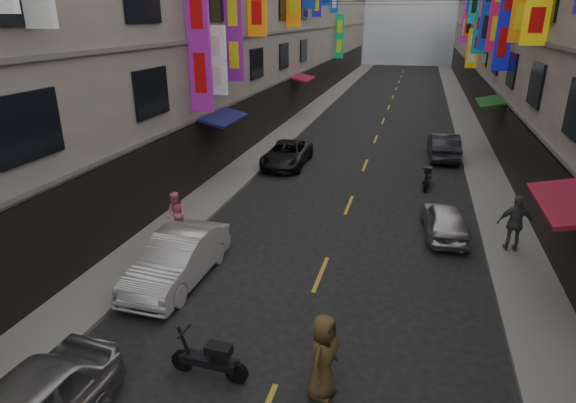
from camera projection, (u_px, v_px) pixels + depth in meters
The scene contains 13 objects.
sidewalk_left at pixel (306, 116), 37.78m from camera, with size 2.00×90.00×0.12m, color slate.
sidewalk_right at pixel (467, 124), 34.89m from camera, with size 2.00×90.00×0.12m, color slate.
street_awnings at pixel (330, 123), 21.16m from camera, with size 13.99×35.20×0.41m.
lane_markings at pixel (380, 129), 33.65m from camera, with size 0.12×80.20×0.01m.
scooter_crossing at pixel (210, 360), 10.38m from camera, with size 1.80×0.50×1.14m.
scooter_far_right at pixel (427, 178), 22.09m from camera, with size 0.52×1.80×1.14m.
car_left_mid at pixel (178, 259), 14.09m from camera, with size 1.54×4.41×1.45m, color silver.
car_left_far at pixel (287, 154), 25.25m from camera, with size 2.05×4.45×1.24m, color black.
car_right_mid at pixel (445, 220), 17.13m from camera, with size 1.42×3.54×1.21m, color silver.
car_right_far at pixel (444, 146), 26.52m from camera, with size 1.49×4.28×1.41m, color #282830.
pedestrian_lfar at pixel (176, 214), 16.75m from camera, with size 0.78×0.54×1.61m, color pink.
pedestrian_rfar at pixel (516, 223), 15.64m from camera, with size 1.13×0.64×1.92m, color #535456.
pedestrian_crossing at pixel (323, 357), 9.71m from camera, with size 0.92×0.63×1.89m, color brown.
Camera 1 is at (2.38, 5.25, 7.37)m, focal length 30.00 mm.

